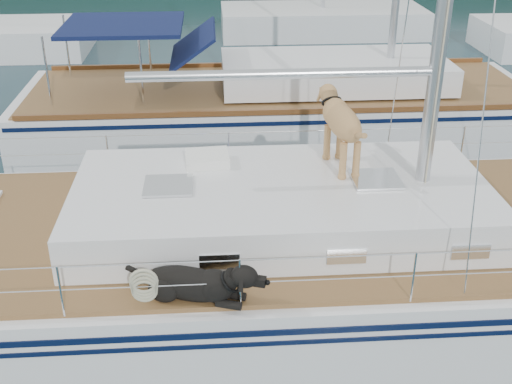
{
  "coord_description": "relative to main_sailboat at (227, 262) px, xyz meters",
  "views": [
    {
      "loc": [
        -0.02,
        -7.16,
        5.3
      ],
      "look_at": [
        0.5,
        0.2,
        1.6
      ],
      "focal_mm": 45.0,
      "sensor_mm": 36.0,
      "label": 1
    }
  ],
  "objects": [
    {
      "name": "neighbor_sailboat",
      "position": [
        1.42,
        6.16,
        -0.05
      ],
      "size": [
        11.0,
        3.5,
        13.3
      ],
      "color": "white",
      "rests_on": "ground"
    },
    {
      "name": "bg_boat_center",
      "position": [
        3.9,
        16.0,
        -0.23
      ],
      "size": [
        7.2,
        3.0,
        11.65
      ],
      "color": "white",
      "rests_on": "ground"
    },
    {
      "name": "main_sailboat",
      "position": [
        0.0,
        0.0,
        0.0
      ],
      "size": [
        12.0,
        3.84,
        14.01
      ],
      "color": "white",
      "rests_on": "ground"
    },
    {
      "name": "ground",
      "position": [
        -0.1,
        0.0,
        -0.68
      ],
      "size": [
        120.0,
        120.0,
        0.0
      ],
      "primitive_type": "plane",
      "color": "black",
      "rests_on": "ground"
    }
  ]
}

